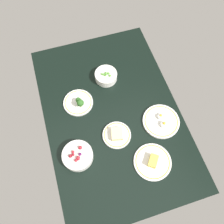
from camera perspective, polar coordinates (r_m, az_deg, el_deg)
dining_table at (r=145.33cm, az=0.00°, el=-0.67°), size 125.55×83.20×4.00cm
plate_cheese at (r=134.68cm, az=10.12°, el=-12.13°), size 21.64×21.64×4.78cm
plate_sandwich at (r=136.76cm, az=1.20°, el=-5.71°), size 17.07×17.07×4.64cm
plate_broccoli at (r=146.59cm, az=-8.38°, el=2.38°), size 18.93×18.93×8.17cm
bowl_peas at (r=153.69cm, az=-1.52°, el=9.02°), size 14.89×14.89×6.86cm
plate_eggs at (r=143.37cm, az=12.20°, el=-2.26°), size 22.65×22.65×4.92cm
bowl_berries at (r=132.88cm, az=-8.59°, el=-10.75°), size 17.57×17.57×7.23cm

